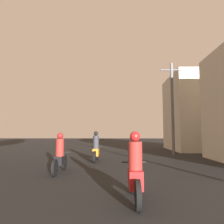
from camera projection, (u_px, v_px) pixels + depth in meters
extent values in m
cylinder|color=black|center=(133.00, 181.00, 5.68)|extent=(0.10, 0.63, 0.63)
cylinder|color=black|center=(138.00, 195.00, 4.38)|extent=(0.10, 0.63, 0.63)
cube|color=red|center=(135.00, 178.00, 5.05)|extent=(0.30, 0.84, 0.41)
cylinder|color=black|center=(134.00, 162.00, 5.50)|extent=(0.60, 0.04, 0.04)
cylinder|color=maroon|center=(135.00, 156.00, 5.02)|extent=(0.32, 0.32, 0.63)
sphere|color=#A51919|center=(135.00, 136.00, 5.06)|extent=(0.24, 0.24, 0.24)
cylinder|color=black|center=(64.00, 162.00, 9.30)|extent=(0.10, 0.61, 0.61)
cylinder|color=black|center=(55.00, 168.00, 7.86)|extent=(0.10, 0.61, 0.61)
cube|color=black|center=(60.00, 160.00, 8.59)|extent=(0.30, 0.70, 0.34)
cylinder|color=black|center=(63.00, 152.00, 9.09)|extent=(0.60, 0.04, 0.04)
cylinder|color=maroon|center=(60.00, 147.00, 8.57)|extent=(0.32, 0.32, 0.67)
sphere|color=#A51919|center=(60.00, 136.00, 8.62)|extent=(0.24, 0.24, 0.24)
cylinder|color=black|center=(97.00, 154.00, 12.61)|extent=(0.10, 0.61, 0.61)
cylinder|color=black|center=(95.00, 157.00, 11.31)|extent=(0.10, 0.61, 0.61)
cube|color=orange|center=(96.00, 152.00, 11.98)|extent=(0.30, 0.78, 0.39)
cylinder|color=black|center=(97.00, 146.00, 12.43)|extent=(0.60, 0.04, 0.04)
cylinder|color=#2D2D33|center=(96.00, 142.00, 11.95)|extent=(0.32, 0.32, 0.71)
sphere|color=black|center=(96.00, 133.00, 12.00)|extent=(0.24, 0.24, 0.24)
cube|color=beige|center=(200.00, 113.00, 19.87)|extent=(5.45, 6.26, 6.72)
cylinder|color=slate|center=(173.00, 108.00, 15.51)|extent=(0.20, 0.20, 6.58)
cylinder|color=slate|center=(172.00, 70.00, 15.77)|extent=(1.60, 0.10, 0.10)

